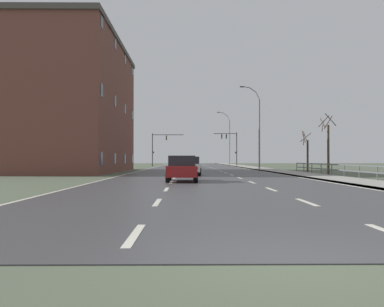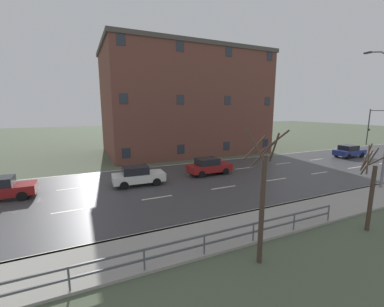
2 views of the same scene
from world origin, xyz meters
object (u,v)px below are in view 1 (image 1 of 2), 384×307
(traffic_signal_right, at_px, (231,143))
(car_distant, at_px, (190,166))
(traffic_signal_left, at_px, (158,144))
(car_mid_centre, at_px, (182,168))
(street_lamp_midground, at_px, (258,129))
(brick_building, at_px, (59,106))
(car_near_right, at_px, (184,165))
(street_lamp_distant, at_px, (229,139))
(car_far_left, at_px, (186,163))

(traffic_signal_right, bearing_deg, car_distant, -100.68)
(traffic_signal_left, distance_m, car_mid_centre, 50.99)
(street_lamp_midground, xyz_separation_m, brick_building, (-22.64, -6.96, 1.88))
(traffic_signal_left, height_order, car_distant, traffic_signal_left)
(car_near_right, height_order, brick_building, brick_building)
(brick_building, bearing_deg, street_lamp_midground, 17.09)
(car_near_right, bearing_deg, car_mid_centre, -91.21)
(street_lamp_midground, xyz_separation_m, traffic_signal_right, (-0.55, 25.92, -0.79))
(street_lamp_midground, relative_size, traffic_signal_right, 1.64)
(brick_building, bearing_deg, car_distant, -35.40)
(street_lamp_midground, bearing_deg, car_distant, -117.03)
(street_lamp_distant, relative_size, car_mid_centre, 2.80)
(car_distant, relative_size, car_near_right, 1.01)
(brick_building, bearing_deg, traffic_signal_right, 56.11)
(car_distant, bearing_deg, street_lamp_distant, 83.48)
(street_lamp_midground, relative_size, car_near_right, 2.55)
(street_lamp_distant, height_order, car_far_left, street_lamp_distant)
(street_lamp_distant, bearing_deg, brick_building, -117.81)
(traffic_signal_right, relative_size, car_near_right, 1.56)
(traffic_signal_left, relative_size, car_far_left, 1.48)
(traffic_signal_left, bearing_deg, car_far_left, -70.21)
(street_lamp_midground, height_order, street_lamp_distant, street_lamp_distant)
(street_lamp_midground, xyz_separation_m, street_lamp_distant, (-0.01, 35.95, 0.44))
(street_lamp_midground, relative_size, brick_building, 0.48)
(street_lamp_distant, relative_size, car_far_left, 2.77)
(traffic_signal_left, bearing_deg, street_lamp_midground, -59.85)
(traffic_signal_right, distance_m, car_distant, 43.74)
(car_mid_centre, height_order, car_far_left, same)
(street_lamp_midground, xyz_separation_m, car_mid_centre, (-9.16, -26.13, -4.35))
(car_far_left, bearing_deg, car_mid_centre, -88.73)
(car_mid_centre, distance_m, car_near_right, 16.03)
(traffic_signal_right, relative_size, traffic_signal_left, 1.05)
(street_lamp_midground, height_order, car_near_right, street_lamp_midground)
(street_lamp_midground, bearing_deg, car_near_right, -132.21)
(traffic_signal_right, height_order, car_mid_centre, traffic_signal_right)
(traffic_signal_left, relative_size, car_distant, 1.46)
(traffic_signal_right, xyz_separation_m, car_mid_centre, (-8.61, -52.06, -3.56))
(street_lamp_midground, bearing_deg, street_lamp_distant, 90.02)
(street_lamp_distant, xyz_separation_m, car_far_left, (-9.10, -25.68, -4.79))
(car_mid_centre, bearing_deg, car_near_right, 89.92)
(car_mid_centre, height_order, car_distant, same)
(car_far_left, distance_m, brick_building, 22.77)
(street_lamp_distant, height_order, car_distant, street_lamp_distant)
(car_mid_centre, bearing_deg, street_lamp_midground, 70.60)
(street_lamp_midground, distance_m, car_mid_centre, 28.03)
(car_mid_centre, bearing_deg, brick_building, 125.04)
(traffic_signal_right, distance_m, traffic_signal_left, 13.75)
(street_lamp_distant, bearing_deg, traffic_signal_left, -141.16)
(street_lamp_midground, distance_m, street_lamp_distant, 35.95)
(traffic_signal_left, relative_size, brick_building, 0.28)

